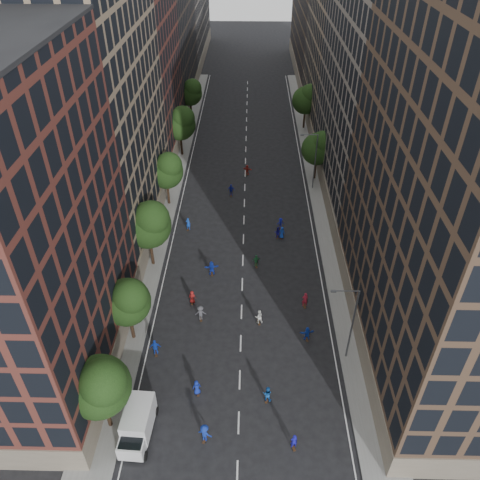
% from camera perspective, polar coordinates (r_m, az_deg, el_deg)
% --- Properties ---
extents(ground, '(240.00, 240.00, 0.00)m').
position_cam_1_polar(ground, '(69.73, 0.53, 4.33)').
color(ground, black).
rests_on(ground, ground).
extents(sidewalk_left, '(4.00, 105.00, 0.15)m').
position_cam_1_polar(sidewalk_left, '(77.15, -8.41, 7.44)').
color(sidewalk_left, slate).
rests_on(sidewalk_left, ground).
extents(sidewalk_right, '(4.00, 105.00, 0.15)m').
position_cam_1_polar(sidewalk_right, '(76.95, 9.66, 7.23)').
color(sidewalk_right, slate).
rests_on(sidewalk_right, ground).
extents(bldg_left_a, '(14.00, 22.00, 30.00)m').
position_cam_1_polar(bldg_left_a, '(42.19, -26.73, 0.02)').
color(bldg_left_a, '#552720').
rests_on(bldg_left_a, ground).
extents(bldg_left_b, '(14.00, 26.00, 34.00)m').
position_cam_1_polar(bldg_left_b, '(60.77, -18.36, 15.33)').
color(bldg_left_b, '#7F6B53').
rests_on(bldg_left_b, ground).
extents(bldg_left_c, '(14.00, 20.00, 28.00)m').
position_cam_1_polar(bldg_left_c, '(82.60, -13.33, 19.46)').
color(bldg_left_c, '#552720').
rests_on(bldg_left_c, ground).
extents(bldg_left_d, '(14.00, 28.00, 32.00)m').
position_cam_1_polar(bldg_left_d, '(104.83, -10.54, 24.56)').
color(bldg_left_d, '#302720').
rests_on(bldg_left_d, ground).
extents(bldg_left_e, '(14.00, 40.00, 26.00)m').
position_cam_1_polar(bldg_left_e, '(138.31, -7.75, 26.48)').
color(bldg_left_e, '#6B6158').
rests_on(bldg_left_e, ground).
extents(bldg_right_a, '(14.00, 30.00, 36.00)m').
position_cam_1_polar(bldg_right_a, '(43.11, 26.44, 5.76)').
color(bldg_right_a, '#493527').
rests_on(bldg_right_a, ground).
extents(bldg_right_b, '(14.00, 28.00, 33.00)m').
position_cam_1_polar(bldg_right_b, '(68.65, 17.53, 17.46)').
color(bldg_right_b, '#6B6158').
rests_on(bldg_right_b, ground).
extents(bldg_right_c, '(14.00, 26.00, 35.00)m').
position_cam_1_polar(bldg_right_c, '(93.73, 13.69, 23.69)').
color(bldg_right_c, '#7F6B53').
rests_on(bldg_right_c, ground).
extents(bldg_right_d, '(14.00, 40.00, 30.00)m').
position_cam_1_polar(bldg_right_d, '(126.09, 10.71, 26.13)').
color(bldg_right_d, '#493527').
rests_on(bldg_right_d, ground).
extents(tree_left_0, '(5.20, 5.20, 8.83)m').
position_cam_1_polar(tree_left_0, '(40.61, -16.64, -16.62)').
color(tree_left_0, black).
rests_on(tree_left_0, ground).
extents(tree_left_1, '(4.80, 4.80, 8.21)m').
position_cam_1_polar(tree_left_1, '(47.18, -13.52, -7.19)').
color(tree_left_1, black).
rests_on(tree_left_1, ground).
extents(tree_left_2, '(5.60, 5.60, 9.45)m').
position_cam_1_polar(tree_left_2, '(55.65, -11.04, 2.01)').
color(tree_left_2, black).
rests_on(tree_left_2, ground).
extents(tree_left_3, '(5.00, 5.00, 8.58)m').
position_cam_1_polar(tree_left_3, '(67.64, -8.92, 8.47)').
color(tree_left_3, black).
rests_on(tree_left_3, ground).
extents(tree_left_4, '(5.40, 5.40, 9.08)m').
position_cam_1_polar(tree_left_4, '(81.76, -7.25, 14.02)').
color(tree_left_4, black).
rests_on(tree_left_4, ground).
extents(tree_left_5, '(4.80, 4.80, 8.33)m').
position_cam_1_polar(tree_left_5, '(96.72, -6.03, 17.53)').
color(tree_left_5, black).
rests_on(tree_left_5, ground).
extents(tree_right_a, '(5.00, 5.00, 8.39)m').
position_cam_1_polar(tree_right_a, '(74.62, 9.59, 11.08)').
color(tree_right_a, black).
rests_on(tree_right_a, ground).
extents(tree_right_b, '(5.20, 5.20, 8.83)m').
position_cam_1_polar(tree_right_b, '(92.77, 8.18, 16.69)').
color(tree_right_b, black).
rests_on(tree_right_b, ground).
extents(streetlamp_near, '(2.64, 0.22, 9.06)m').
position_cam_1_polar(streetlamp_near, '(45.74, 13.34, -9.58)').
color(streetlamp_near, '#595B60').
rests_on(streetlamp_near, ground).
extents(streetlamp_far, '(2.64, 0.22, 9.06)m').
position_cam_1_polar(streetlamp_far, '(72.15, 9.00, 9.79)').
color(streetlamp_far, '#595B60').
rests_on(streetlamp_far, ground).
extents(cargo_van, '(2.66, 5.20, 2.70)m').
position_cam_1_polar(cargo_van, '(43.36, -12.42, -21.11)').
color(cargo_van, white).
rests_on(cargo_van, ground).
extents(skater_0, '(0.95, 0.78, 1.67)m').
position_cam_1_polar(skater_0, '(45.39, -5.29, -17.48)').
color(skater_0, '#122596').
rests_on(skater_0, ground).
extents(skater_1, '(0.68, 0.53, 1.67)m').
position_cam_1_polar(skater_1, '(42.62, 6.58, -23.21)').
color(skater_1, '#15139F').
rests_on(skater_1, ground).
extents(skater_2, '(0.99, 0.85, 1.75)m').
position_cam_1_polar(skater_2, '(44.83, 3.34, -18.24)').
color(skater_2, '#134A9D').
rests_on(skater_2, ground).
extents(skater_3, '(1.40, 1.10, 1.91)m').
position_cam_1_polar(skater_3, '(42.71, -4.32, -22.45)').
color(skater_3, '#122A95').
rests_on(skater_3, ground).
extents(skater_4, '(1.18, 0.60, 1.93)m').
position_cam_1_polar(skater_4, '(48.66, -10.27, -12.78)').
color(skater_4, '#163CBA').
rests_on(skater_4, ground).
extents(skater_5, '(1.57, 0.75, 1.63)m').
position_cam_1_polar(skater_5, '(49.79, 8.18, -11.25)').
color(skater_5, '#1639B4').
rests_on(skater_5, ground).
extents(skater_6, '(0.86, 0.61, 1.64)m').
position_cam_1_polar(skater_6, '(53.29, -5.84, -6.97)').
color(skater_6, maroon).
rests_on(skater_6, ground).
extents(skater_7, '(0.77, 0.57, 1.93)m').
position_cam_1_polar(skater_7, '(53.02, 7.91, -7.25)').
color(skater_7, maroon).
rests_on(skater_7, ground).
extents(skater_8, '(0.96, 0.81, 1.75)m').
position_cam_1_polar(skater_8, '(50.85, 2.32, -9.37)').
color(skater_8, silver).
rests_on(skater_8, ground).
extents(skater_9, '(1.28, 0.82, 1.88)m').
position_cam_1_polar(skater_9, '(51.29, -4.83, -8.89)').
color(skater_9, '#47474D').
rests_on(skater_9, ground).
extents(skater_10, '(1.03, 0.54, 1.69)m').
position_cam_1_polar(skater_10, '(57.80, 2.00, -2.58)').
color(skater_10, '#217138').
rests_on(skater_10, ground).
extents(skater_11, '(1.82, 0.84, 1.89)m').
position_cam_1_polar(skater_11, '(56.65, -3.48, -3.47)').
color(skater_11, '#1631B4').
rests_on(skater_11, ground).
extents(skater_12, '(0.96, 0.79, 1.68)m').
position_cam_1_polar(skater_12, '(62.68, 5.13, 0.87)').
color(skater_12, '#163DB4').
rests_on(skater_12, ground).
extents(skater_13, '(0.75, 0.60, 1.81)m').
position_cam_1_polar(skater_13, '(64.38, -6.34, 1.95)').
color(skater_13, '#1642B3').
rests_on(skater_13, ground).
extents(skater_14, '(0.79, 0.62, 1.60)m').
position_cam_1_polar(skater_14, '(62.74, 4.58, 0.90)').
color(skater_14, '#171297').
rests_on(skater_14, ground).
extents(skater_15, '(1.04, 0.66, 1.54)m').
position_cam_1_polar(skater_15, '(64.60, 4.96, 2.04)').
color(skater_15, '#121793').
rests_on(skater_15, ground).
extents(skater_16, '(1.13, 0.52, 1.89)m').
position_cam_1_polar(skater_16, '(71.41, -1.09, 6.07)').
color(skater_16, '#121B98').
rests_on(skater_16, ground).
extents(skater_17, '(1.62, 1.00, 1.67)m').
position_cam_1_polar(skater_17, '(77.19, 0.88, 8.52)').
color(skater_17, '#A8231C').
rests_on(skater_17, ground).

